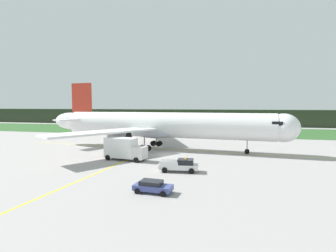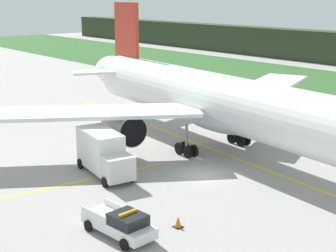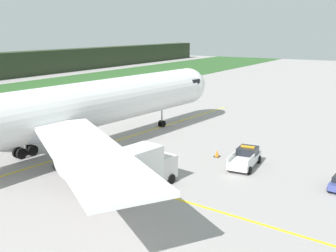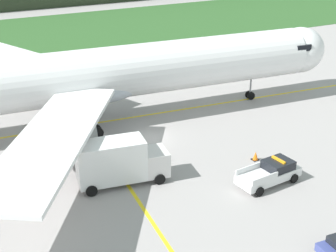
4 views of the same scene
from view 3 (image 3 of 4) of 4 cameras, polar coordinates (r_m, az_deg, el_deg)
The scene contains 7 objects.
ground at distance 43.08m, azimuth -6.59°, elevation -4.72°, with size 320.00×320.00×0.00m, color #9C9795.
taxiway_centerline_main at distance 45.47m, azimuth -13.76°, elevation -4.04°, with size 70.02×0.30×0.01m, color yellow.
taxiway_centerline_spur at distance 29.32m, azimuth 17.10°, elevation -14.33°, with size 37.81×0.30×0.01m, color yellow.
airliner at distance 43.85m, azimuth -14.79°, elevation 1.98°, with size 53.65×43.73×14.32m.
ops_pickup_truck at distance 41.15m, azimuth 10.91°, elevation -4.43°, with size 5.60×2.71×1.94m.
catering_truck at distance 34.29m, azimuth -4.29°, elevation -6.02°, with size 7.50×3.59×3.92m.
apron_cone at distance 43.86m, azimuth 6.96°, elevation -3.88°, with size 0.62×0.62×0.77m.
Camera 3 is at (-31.95, -25.62, 13.38)m, focal length 43.00 mm.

